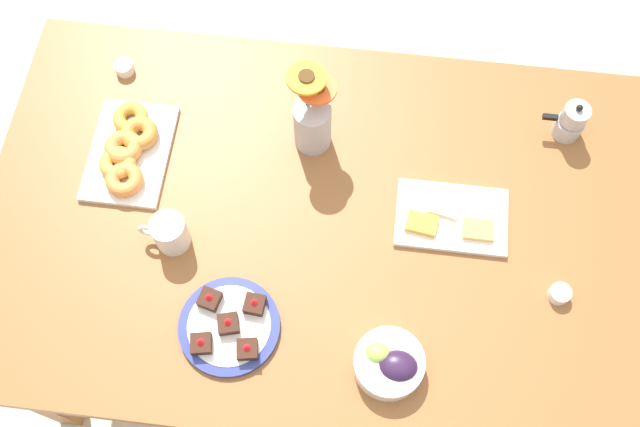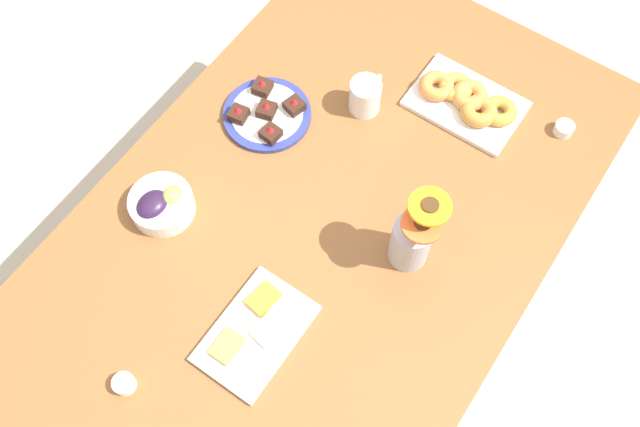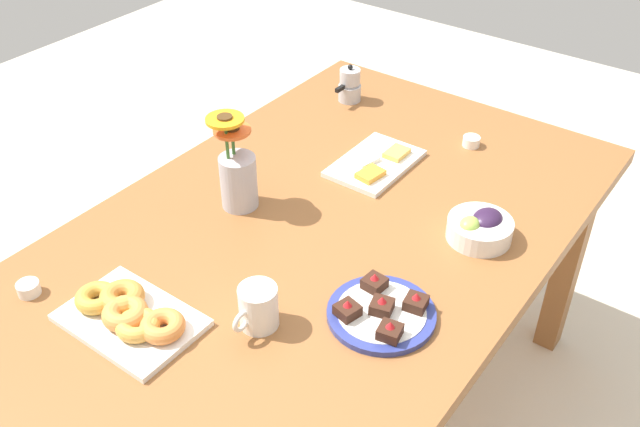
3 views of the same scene
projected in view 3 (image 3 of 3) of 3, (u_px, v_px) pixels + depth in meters
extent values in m
plane|color=beige|center=(320.00, 422.00, 2.14)|extent=(6.00, 6.00, 0.00)
cube|color=brown|center=(320.00, 234.00, 1.71)|extent=(1.60, 1.00, 0.04)
cube|color=brown|center=(344.00, 173.00, 2.59)|extent=(0.07, 0.07, 0.70)
cube|color=brown|center=(568.00, 261.00, 2.19)|extent=(0.07, 0.07, 0.70)
cylinder|color=white|center=(259.00, 307.00, 1.41)|extent=(0.08, 0.08, 0.09)
cylinder|color=brown|center=(257.00, 291.00, 1.39)|extent=(0.07, 0.07, 0.00)
torus|color=white|center=(241.00, 322.00, 1.38)|extent=(0.05, 0.01, 0.05)
cylinder|color=white|center=(479.00, 229.00, 1.65)|extent=(0.15, 0.15, 0.05)
ellipsoid|color=#2D1938|center=(487.00, 220.00, 1.64)|extent=(0.08, 0.07, 0.04)
ellipsoid|color=#9EC14C|center=(470.00, 225.00, 1.62)|extent=(0.05, 0.05, 0.04)
cube|color=white|center=(375.00, 163.00, 1.91)|extent=(0.26, 0.17, 0.01)
cube|color=#EFB74C|center=(397.00, 153.00, 1.92)|extent=(0.07, 0.05, 0.01)
cube|color=white|center=(365.00, 160.00, 1.90)|extent=(0.08, 0.06, 0.01)
cube|color=orange|center=(370.00, 174.00, 1.84)|extent=(0.08, 0.06, 0.01)
cube|color=white|center=(131.00, 320.00, 1.44)|extent=(0.19, 0.28, 0.01)
torus|color=gold|center=(97.00, 298.00, 1.45)|extent=(0.11, 0.11, 0.03)
torus|color=#C78035|center=(122.00, 297.00, 1.45)|extent=(0.12, 0.12, 0.04)
torus|color=#D7843E|center=(125.00, 314.00, 1.42)|extent=(0.11, 0.11, 0.04)
torus|color=gold|center=(138.00, 325.00, 1.39)|extent=(0.12, 0.12, 0.03)
torus|color=orange|center=(163.00, 326.00, 1.39)|extent=(0.10, 0.10, 0.03)
cylinder|color=white|center=(471.00, 141.00, 1.99)|extent=(0.05, 0.05, 0.03)
cylinder|color=#C68923|center=(472.00, 138.00, 1.98)|extent=(0.04, 0.04, 0.01)
cylinder|color=white|center=(29.00, 288.00, 1.50)|extent=(0.05, 0.05, 0.03)
cylinder|color=maroon|center=(27.00, 285.00, 1.50)|extent=(0.04, 0.04, 0.01)
cylinder|color=navy|center=(381.00, 314.00, 1.45)|extent=(0.22, 0.22, 0.01)
cylinder|color=white|center=(381.00, 313.00, 1.45)|extent=(0.18, 0.18, 0.01)
cube|color=#381E14|center=(416.00, 303.00, 1.45)|extent=(0.05, 0.05, 0.02)
cone|color=red|center=(417.00, 296.00, 1.44)|extent=(0.02, 0.02, 0.01)
cube|color=#381E14|center=(390.00, 332.00, 1.38)|extent=(0.05, 0.05, 0.02)
cone|color=red|center=(390.00, 325.00, 1.37)|extent=(0.02, 0.02, 0.01)
cube|color=#381E14|center=(374.00, 283.00, 1.49)|extent=(0.05, 0.05, 0.02)
cone|color=red|center=(375.00, 276.00, 1.48)|extent=(0.02, 0.02, 0.01)
cube|color=#381E14|center=(347.00, 310.00, 1.43)|extent=(0.05, 0.05, 0.02)
cone|color=red|center=(348.00, 303.00, 1.42)|extent=(0.02, 0.02, 0.01)
cube|color=#381E14|center=(382.00, 306.00, 1.44)|extent=(0.05, 0.05, 0.02)
cone|color=red|center=(382.00, 300.00, 1.43)|extent=(0.02, 0.02, 0.01)
cylinder|color=#B2B2BC|center=(239.00, 182.00, 1.73)|extent=(0.09, 0.09, 0.14)
cylinder|color=#3D702D|center=(227.00, 140.00, 1.66)|extent=(0.01, 0.01, 0.10)
cylinder|color=orange|center=(225.00, 119.00, 1.62)|extent=(0.09, 0.09, 0.01)
cylinder|color=#472D14|center=(225.00, 117.00, 1.62)|extent=(0.04, 0.04, 0.01)
cylinder|color=#3D702D|center=(233.00, 143.00, 1.68)|extent=(0.01, 0.01, 0.06)
cylinder|color=orange|center=(232.00, 130.00, 1.66)|extent=(0.09, 0.09, 0.01)
cylinder|color=#472D14|center=(232.00, 128.00, 1.66)|extent=(0.04, 0.04, 0.01)
cylinder|color=#B7B7BC|center=(350.00, 93.00, 2.20)|extent=(0.07, 0.07, 0.05)
cylinder|color=#B7B7BC|center=(350.00, 84.00, 2.18)|extent=(0.05, 0.05, 0.01)
cylinder|color=#B7B7BC|center=(350.00, 76.00, 2.17)|extent=(0.06, 0.06, 0.04)
sphere|color=black|center=(350.00, 67.00, 2.15)|extent=(0.02, 0.02, 0.02)
cube|color=black|center=(340.00, 89.00, 2.14)|extent=(0.04, 0.01, 0.01)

